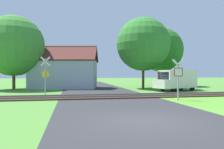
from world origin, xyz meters
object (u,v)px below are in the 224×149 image
Objects in this scene: crossing_sign_far at (45,73)px; mail_truck at (176,79)px; house at (65,73)px; tree_far at (161,50)px; tree_left at (14,46)px; stop_sign_near at (178,76)px; tree_right at (143,44)px.

mail_truck is (13.48, 1.95, -0.69)m from crossing_sign_far.
house is 1.75× the size of mail_truck.
mail_truck is (12.02, -6.68, -0.69)m from house.
mail_truck is at bearing 10.62° from crossing_sign_far.
tree_left is at bearing -170.05° from tree_far.
mail_truck is (3.85, 7.73, -0.48)m from stop_sign_near.
stop_sign_near is at bearing -97.12° from tree_right.
tree_far is 10.16m from mail_truck.
stop_sign_near is 0.32× the size of house.
stop_sign_near is 0.34× the size of tree_left.
tree_left is (-15.48, 1.46, -0.39)m from tree_right.
crossing_sign_far is 13.12m from tree_right.
crossing_sign_far is at bearing -18.11° from stop_sign_near.
tree_left is at bearing -157.28° from house.
crossing_sign_far is 0.38× the size of tree_right.
tree_right is at bearing -84.27° from stop_sign_near.
house is 6.77m from tree_left.
tree_far is at bearing -33.42° from mail_truck.
tree_left is (-5.85, -1.18, 3.21)m from house.
stop_sign_near is 19.57m from tree_left.
tree_right reaches higher than mail_truck.
tree_left is 20.29m from tree_far.
house is 14.75m from tree_far.
house is at bearing 11.40° from tree_left.
tree_far reaches higher than house.
mail_truck is (2.38, -4.04, -4.29)m from tree_right.
tree_right is at bearing -132.17° from tree_far.
crossing_sign_far is at bearing -59.53° from tree_left.
tree_right is at bearing 10.34° from mail_truck.
tree_left is 0.99× the size of tree_far.
tree_right is 1.01× the size of tree_far.
mail_truck is at bearing -103.63° from stop_sign_near.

